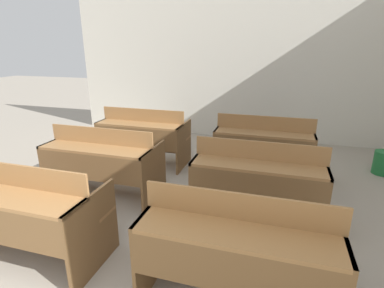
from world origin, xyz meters
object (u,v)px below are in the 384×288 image
Objects in this scene: bench_second_left at (102,161)px; bench_third_right at (263,145)px; bench_second_right at (258,179)px; bench_front_left at (23,210)px; bench_front_right at (237,248)px; bench_third_left at (143,135)px; wastepaper_bin at (384,163)px.

bench_second_left is 1.00× the size of bench_third_right.
bench_second_left is at bearing -179.74° from bench_second_right.
bench_front_left and bench_second_left have the same top height.
bench_second_left is at bearing 147.20° from bench_front_right.
bench_front_right is at bearing -32.80° from bench_second_left.
bench_front_left and bench_third_right have the same top height.
bench_second_left is (0.01, 1.19, 0.00)m from bench_front_left.
bench_third_right is (1.82, 1.20, 0.00)m from bench_second_left.
bench_front_left is at bearing -90.02° from bench_third_left.
bench_front_left is 2.35m from bench_third_left.
wastepaper_bin is at bearing 10.06° from bench_third_left.
bench_second_left and bench_third_right have the same top height.
wastepaper_bin is (3.54, 0.63, -0.30)m from bench_third_left.
bench_front_right is 2.36m from bench_third_right.
bench_third_left is 1.00× the size of bench_third_right.
bench_second_right is at bearing 88.15° from bench_front_right.
wastepaper_bin is at bearing 26.86° from bench_second_left.
bench_front_right is at bearing -90.36° from bench_third_right.
bench_third_right reaches higher than wastepaper_bin.
bench_second_right is (1.85, 0.01, 0.00)m from bench_second_left.
bench_third_right is at bearing 52.45° from bench_front_left.
bench_front_right is at bearing -51.95° from bench_third_left.
bench_front_left is 4.64m from wastepaper_bin.
bench_front_left is 1.00× the size of bench_third_right.
bench_second_left is 1.85m from bench_second_right.
wastepaper_bin is at bearing 46.58° from bench_second_right.
bench_third_left is 1.83m from bench_third_right.
bench_front_left is at bearing -127.55° from bench_third_right.
bench_front_left reaches higher than wastepaper_bin.
bench_third_right is at bearing 1.14° from bench_third_left.
bench_front_right and bench_third_right have the same top height.
bench_front_right is 2.15m from bench_second_left.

